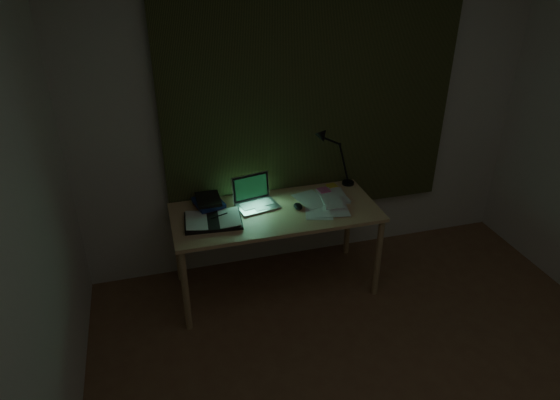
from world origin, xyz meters
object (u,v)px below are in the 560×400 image
at_px(laptop, 257,194).
at_px(loose_papers, 326,203).
at_px(desk, 276,250).
at_px(open_textbook, 213,220).
at_px(book_stack, 209,202).
at_px(desk_lamp, 350,154).

bearing_deg(laptop, loose_papers, -21.92).
xyz_separation_m(desk, open_textbook, (-0.45, -0.04, 0.35)).
bearing_deg(laptop, open_textbook, -171.10).
height_order(desk, laptop, laptop).
relative_size(laptop, book_stack, 1.48).
height_order(open_textbook, book_stack, book_stack).
relative_size(laptop, loose_papers, 1.01).
distance_m(open_textbook, loose_papers, 0.83).
xyz_separation_m(laptop, open_textbook, (-0.34, -0.13, -0.09)).
distance_m(open_textbook, book_stack, 0.21).
relative_size(open_textbook, loose_papers, 1.19).
bearing_deg(book_stack, loose_papers, -11.75).
height_order(loose_papers, desk_lamp, desk_lamp).
bearing_deg(book_stack, desk, -21.11).
bearing_deg(loose_papers, desk, 179.99).
relative_size(book_stack, desk_lamp, 0.43).
relative_size(loose_papers, desk_lamp, 0.64).
bearing_deg(desk, laptop, 140.41).
distance_m(desk, open_textbook, 0.57).
xyz_separation_m(desk, loose_papers, (0.38, -0.00, 0.34)).
bearing_deg(loose_papers, laptop, 169.53).
distance_m(open_textbook, desk_lamp, 1.17).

